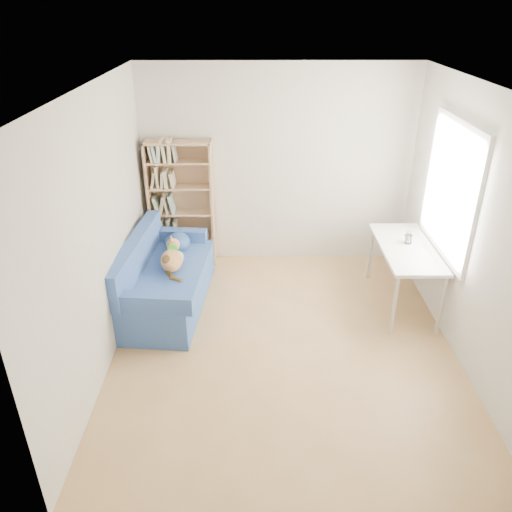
{
  "coord_description": "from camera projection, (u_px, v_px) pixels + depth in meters",
  "views": [
    {
      "loc": [
        -0.32,
        -4.26,
        3.26
      ],
      "look_at": [
        -0.29,
        0.37,
        0.85
      ],
      "focal_mm": 35.0,
      "sensor_mm": 36.0,
      "label": 1
    }
  ],
  "objects": [
    {
      "name": "bookshelf",
      "position": [
        182.0,
        209.0,
        6.57
      ],
      "size": [
        0.84,
        0.26,
        1.68
      ],
      "color": "tan",
      "rests_on": "ground"
    },
    {
      "name": "sofa",
      "position": [
        164.0,
        280.0,
        5.82
      ],
      "size": [
        0.97,
        1.8,
        0.85
      ],
      "rotation": [
        0.0,
        0.0,
        -0.09
      ],
      "color": "navy",
      "rests_on": "ground"
    },
    {
      "name": "pen_cup",
      "position": [
        408.0,
        238.0,
        5.7
      ],
      "size": [
        0.09,
        0.09,
        0.17
      ],
      "color": "white",
      "rests_on": "desk"
    },
    {
      "name": "desk",
      "position": [
        406.0,
        252.0,
        5.67
      ],
      "size": [
        0.6,
        1.31,
        0.75
      ],
      "color": "white",
      "rests_on": "ground"
    },
    {
      "name": "room_shell",
      "position": [
        298.0,
        197.0,
        4.56
      ],
      "size": [
        3.54,
        4.04,
        2.62
      ],
      "color": "silver",
      "rests_on": "ground"
    },
    {
      "name": "ground",
      "position": [
        283.0,
        343.0,
        5.29
      ],
      "size": [
        4.0,
        4.0,
        0.0
      ],
      "primitive_type": "plane",
      "color": "#A67C4B",
      "rests_on": "ground"
    }
  ]
}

